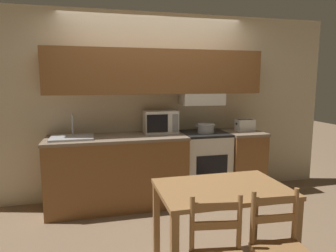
# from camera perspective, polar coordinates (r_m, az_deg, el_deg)

# --- Properties ---
(ground_plane) EXTENTS (16.00, 16.00, 0.00)m
(ground_plane) POSITION_cam_1_polar(r_m,az_deg,el_deg) (4.50, -2.41, -12.64)
(ground_plane) COLOR #7F664C
(wall_back) EXTENTS (5.27, 0.38, 2.55)m
(wall_back) POSITION_cam_1_polar(r_m,az_deg,el_deg) (4.15, -2.15, 6.53)
(wall_back) COLOR beige
(wall_back) RESTS_ON ground_plane
(lower_counter_main) EXTENTS (1.77, 0.65, 0.93)m
(lower_counter_main) POSITION_cam_1_polar(r_m,az_deg,el_deg) (3.98, -9.57, -8.54)
(lower_counter_main) COLOR brown
(lower_counter_main) RESTS_ON ground_plane
(lower_counter_right_stub) EXTENTS (0.50, 0.65, 0.93)m
(lower_counter_right_stub) POSITION_cam_1_polar(r_m,az_deg,el_deg) (4.46, 13.76, -6.80)
(lower_counter_right_stub) COLOR brown
(lower_counter_right_stub) RESTS_ON ground_plane
(stove_range) EXTENTS (0.62, 0.60, 0.93)m
(stove_range) POSITION_cam_1_polar(r_m,az_deg,el_deg) (4.25, 6.85, -7.38)
(stove_range) COLOR white
(stove_range) RESTS_ON ground_plane
(cooking_pot) EXTENTS (0.32, 0.24, 0.12)m
(cooking_pot) POSITION_cam_1_polar(r_m,az_deg,el_deg) (4.11, 7.24, -0.38)
(cooking_pot) COLOR #B7BABF
(cooking_pot) RESTS_ON stove_range
(microwave) EXTENTS (0.45, 0.29, 0.30)m
(microwave) POSITION_cam_1_polar(r_m,az_deg,el_deg) (4.07, -1.45, 0.79)
(microwave) COLOR white
(microwave) RESTS_ON lower_counter_main
(toaster) EXTENTS (0.26, 0.16, 0.16)m
(toaster) POSITION_cam_1_polar(r_m,az_deg,el_deg) (4.38, 14.43, 0.18)
(toaster) COLOR white
(toaster) RESTS_ON lower_counter_right_stub
(sink_basin) EXTENTS (0.52, 0.41, 0.29)m
(sink_basin) POSITION_cam_1_polar(r_m,az_deg,el_deg) (3.87, -17.82, -2.01)
(sink_basin) COLOR #B7BABF
(sink_basin) RESTS_ON lower_counter_main
(dining_table) EXTENTS (1.09, 0.72, 0.74)m
(dining_table) POSITION_cam_1_polar(r_m,az_deg,el_deg) (2.66, 10.24, -13.50)
(dining_table) COLOR #9E7042
(dining_table) RESTS_ON ground_plane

